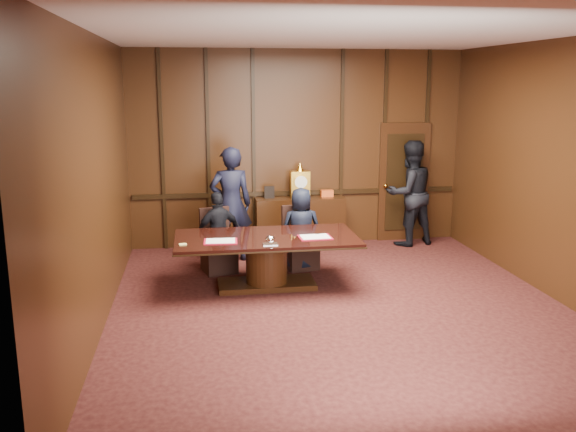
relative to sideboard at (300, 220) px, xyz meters
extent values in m
plane|color=black|center=(0.00, -3.26, -0.49)|extent=(7.00, 7.00, 0.00)
plane|color=silver|center=(0.00, -3.26, 3.01)|extent=(7.00, 7.00, 0.00)
cube|color=black|center=(0.00, 0.24, 1.26)|extent=(6.00, 0.04, 3.50)
cube|color=black|center=(0.00, -6.76, 1.26)|extent=(6.00, 0.04, 3.50)
cube|color=black|center=(-3.00, -3.26, 1.26)|extent=(0.04, 7.00, 3.50)
cube|color=black|center=(3.00, -3.26, 1.26)|extent=(0.04, 7.00, 3.50)
cube|color=black|center=(0.00, 0.21, 0.46)|extent=(5.90, 0.05, 0.08)
cube|color=black|center=(2.00, 0.20, 0.61)|extent=(0.95, 0.06, 2.20)
sphere|color=gold|center=(1.63, 0.13, 0.56)|extent=(0.08, 0.08, 0.08)
cube|color=black|center=(0.00, 0.00, -0.04)|extent=(1.60, 0.45, 0.90)
cube|color=black|center=(-0.70, 0.00, -0.46)|extent=(0.12, 0.40, 0.06)
cube|color=black|center=(0.70, 0.00, -0.46)|extent=(0.12, 0.40, 0.06)
cube|color=gold|center=(0.00, 0.00, 0.65)|extent=(0.34, 0.18, 0.48)
cylinder|color=white|center=(0.00, -0.10, 0.71)|extent=(0.22, 0.03, 0.22)
cone|color=gold|center=(0.00, 0.00, 0.97)|extent=(0.14, 0.14, 0.16)
cube|color=black|center=(-0.55, 0.02, 0.52)|extent=(0.18, 0.04, 0.22)
cube|color=#D84D19|center=(0.50, 0.02, 0.47)|extent=(0.22, 0.12, 0.12)
cube|color=black|center=(-0.86, -2.16, -0.45)|extent=(1.40, 0.60, 0.08)
cylinder|color=black|center=(-0.86, -2.16, -0.10)|extent=(0.60, 0.60, 0.62)
cube|color=black|center=(-0.86, -2.16, 0.22)|extent=(2.62, 1.32, 0.02)
cube|color=black|center=(-0.86, -2.16, 0.24)|extent=(2.60, 1.30, 0.06)
cube|color=#A20E26|center=(-1.53, -2.36, 0.28)|extent=(0.48, 0.36, 0.01)
cube|color=white|center=(-1.53, -2.36, 0.29)|extent=(0.42, 0.30, 0.01)
cube|color=#A20E26|center=(-0.19, -2.33, 0.28)|extent=(0.47, 0.35, 0.01)
cube|color=white|center=(-0.19, -2.33, 0.29)|extent=(0.41, 0.30, 0.01)
cube|color=white|center=(-0.86, -2.61, 0.28)|extent=(0.20, 0.14, 0.01)
ellipsoid|color=white|center=(-0.86, -2.61, 0.34)|extent=(0.13, 0.13, 0.10)
cube|color=#FCEE7B|center=(-2.04, -2.45, 0.28)|extent=(0.11, 0.08, 0.01)
cube|color=black|center=(-1.51, -1.31, -0.26)|extent=(0.59, 0.59, 0.46)
cube|color=black|center=(-1.57, -1.11, 0.23)|extent=(0.48, 0.18, 0.55)
cylinder|color=black|center=(-1.71, -1.51, -0.37)|extent=(0.04, 0.04, 0.23)
cylinder|color=black|center=(-1.31, -1.11, -0.37)|extent=(0.04, 0.04, 0.23)
cube|color=black|center=(-0.21, -1.31, -0.26)|extent=(0.57, 0.57, 0.46)
cube|color=black|center=(-0.26, -1.10, 0.23)|extent=(0.48, 0.16, 0.55)
cylinder|color=black|center=(-0.41, -1.51, -0.37)|extent=(0.04, 0.04, 0.23)
cylinder|color=black|center=(-0.01, -1.11, -0.37)|extent=(0.04, 0.04, 0.23)
imported|color=black|center=(-1.51, -1.36, 0.16)|extent=(0.81, 0.55, 1.28)
imported|color=black|center=(-0.21, -1.36, 0.17)|extent=(0.65, 0.44, 1.31)
imported|color=black|center=(-1.28, -0.69, 0.47)|extent=(0.71, 0.48, 1.91)
imported|color=black|center=(1.99, -0.16, 0.47)|extent=(1.07, 0.92, 1.91)
camera|label=1|loc=(-1.84, -10.57, 2.44)|focal=38.00mm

